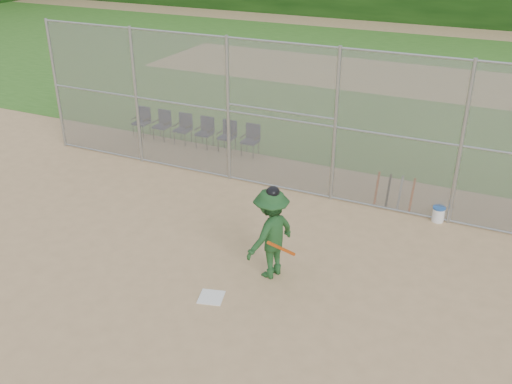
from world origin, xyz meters
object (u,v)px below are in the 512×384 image
at_px(batter_at_plate, 271,233).
at_px(water_cooler, 438,214).
at_px(chair_0, 141,122).
at_px(home_plate, 211,297).

xyz_separation_m(batter_at_plate, water_cooler, (2.78, 3.82, -0.79)).
height_order(batter_at_plate, chair_0, batter_at_plate).
height_order(home_plate, water_cooler, water_cooler).
bearing_deg(water_cooler, batter_at_plate, -126.00).
xyz_separation_m(home_plate, batter_at_plate, (0.72, 1.24, 0.97)).
height_order(batter_at_plate, water_cooler, batter_at_plate).
height_order(home_plate, chair_0, chair_0).
xyz_separation_m(home_plate, water_cooler, (3.49, 5.06, 0.18)).
distance_m(water_cooler, chair_0, 10.21).
bearing_deg(water_cooler, home_plate, -124.62).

